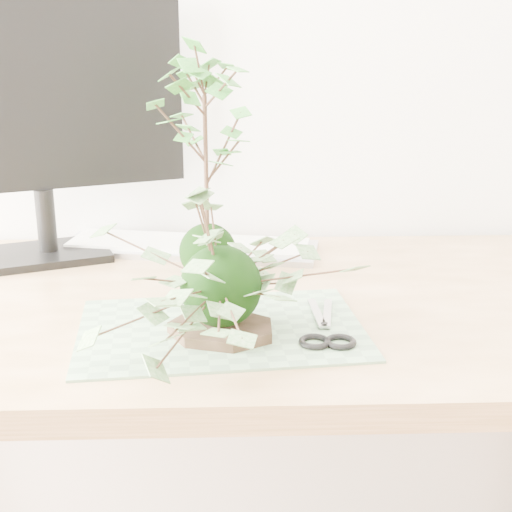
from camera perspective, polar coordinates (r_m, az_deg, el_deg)
name	(u,v)px	position (r m, az deg, el deg)	size (l,w,h in m)	color
desk	(233,347)	(1.19, -1.86, -7.31)	(1.60, 0.70, 0.74)	tan
cutting_mat	(221,329)	(1.04, -2.81, -5.86)	(0.41, 0.27, 0.00)	#5E8060
stone_dish	(222,329)	(1.02, -2.77, -5.86)	(0.16, 0.16, 0.01)	black
ivy_kokedama	(220,249)	(0.97, -2.87, 0.56)	(0.39, 0.39, 0.23)	black
maple_kokedama	(205,111)	(1.18, -4.12, 11.52)	(0.27, 0.27, 0.41)	black
keyboard	(189,246)	(1.41, -5.42, 0.79)	(0.52, 0.24, 0.02)	#B1B1B9
monitor	(37,111)	(1.37, -17.09, 11.02)	(0.52, 0.23, 0.48)	black
scissors	(327,335)	(1.01, 5.71, -6.31)	(0.08, 0.18, 0.01)	#999999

